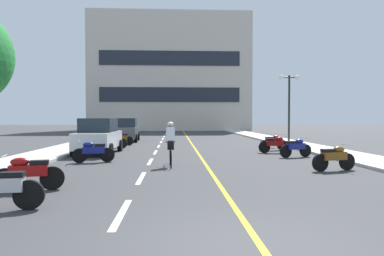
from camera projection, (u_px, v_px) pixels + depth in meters
name	position (u px, v px, depth m)	size (l,w,h in m)	color
ground_plane	(188.00, 143.00, 25.77)	(140.00, 140.00, 0.00)	#38383A
curb_left	(98.00, 140.00, 28.40)	(2.40, 72.00, 0.12)	#B7B2A8
curb_right	(273.00, 139.00, 29.13)	(2.40, 72.00, 0.12)	#B7B2A8
lane_dash_0	(121.00, 213.00, 6.70)	(0.14, 2.20, 0.01)	silver
lane_dash_1	(141.00, 178.00, 10.70)	(0.14, 2.20, 0.01)	silver
lane_dash_2	(150.00, 162.00, 14.69)	(0.14, 2.20, 0.01)	silver
lane_dash_3	(155.00, 152.00, 18.68)	(0.14, 2.20, 0.01)	silver
lane_dash_4	(159.00, 146.00, 22.68)	(0.14, 2.20, 0.01)	silver
lane_dash_5	(161.00, 142.00, 26.67)	(0.14, 2.20, 0.01)	silver
lane_dash_6	(163.00, 139.00, 30.66)	(0.14, 2.20, 0.01)	silver
lane_dash_7	(164.00, 136.00, 34.66)	(0.14, 2.20, 0.01)	silver
lane_dash_8	(165.00, 135.00, 38.65)	(0.14, 2.20, 0.01)	silver
lane_dash_9	(166.00, 133.00, 42.64)	(0.14, 2.20, 0.01)	silver
lane_dash_10	(167.00, 132.00, 46.64)	(0.14, 2.20, 0.01)	silver
lane_dash_11	(167.00, 131.00, 50.63)	(0.14, 2.20, 0.01)	silver
centre_line_yellow	(189.00, 140.00, 28.78)	(0.12, 66.00, 0.01)	gold
office_building	(170.00, 74.00, 53.22)	(23.59, 7.77, 17.16)	beige
street_lamp_mid	(289.00, 93.00, 24.72)	(1.46, 0.36, 4.76)	black
parked_car_near	(99.00, 136.00, 17.89)	(1.96, 4.22, 1.82)	black
parked_car_mid	(126.00, 130.00, 27.42)	(2.06, 4.27, 1.82)	black
motorcycle_1	(28.00, 172.00, 8.74)	(1.68, 0.67, 0.92)	black
motorcycle_2	(334.00, 157.00, 12.12)	(1.68, 0.68, 0.92)	black
motorcycle_3	(93.00, 151.00, 14.36)	(1.68, 0.67, 0.92)	black
motorcycle_4	(296.00, 147.00, 16.29)	(1.65, 0.76, 0.92)	black
motorcycle_5	(275.00, 144.00, 18.28)	(1.70, 0.60, 0.92)	black
motorcycle_6	(274.00, 142.00, 19.77)	(1.67, 0.69, 0.92)	black
motorcycle_7	(114.00, 140.00, 21.43)	(1.67, 0.69, 0.92)	black
motorcycle_8	(121.00, 138.00, 23.57)	(1.70, 0.60, 0.92)	black
cyclist_rider	(171.00, 143.00, 13.27)	(0.42, 1.77, 1.71)	black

